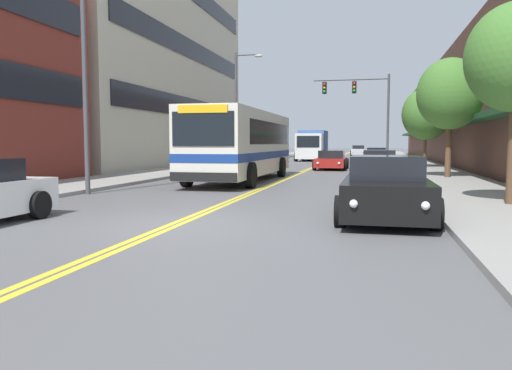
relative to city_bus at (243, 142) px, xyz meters
The scene contains 20 objects.
ground_plane 24.85m from the city_bus, 85.97° to the left, with size 240.00×240.00×0.00m, color #565659.
sidewalk_left 25.42m from the city_bus, 102.83° to the left, with size 3.75×106.00×0.13m.
sidewalk_right 26.41m from the city_bus, 69.76° to the left, with size 3.75×106.00×0.13m.
centre_line 24.85m from the city_bus, 85.97° to the left, with size 0.34×106.00×0.01m.
storefront_row_right 29.15m from the city_bus, 58.39° to the left, with size 9.10×68.00×8.78m.
city_bus is the anchor object (origin of this frame).
car_charcoal_parked_left_near 14.90m from the city_bus, 100.20° to the left, with size 2.21×4.43×1.44m.
car_champagne_parked_left_mid 21.16m from the city_bus, 97.23° to the left, with size 2.10×4.55×1.38m.
car_black_parked_right_foreground 12.21m from the city_bus, 59.85° to the right, with size 2.10×4.48×1.43m.
car_beige_parked_right_mid 8.77m from the city_bus, 44.78° to the left, with size 2.21×4.63×1.34m.
car_navy_parked_right_far 25.54m from the city_bus, 76.02° to the left, with size 2.18×4.55×1.30m.
car_red_moving_lead 11.29m from the city_bus, 73.43° to the left, with size 2.11×4.68×1.24m.
car_silver_moving_second 47.54m from the city_bus, 85.20° to the left, with size 2.06×4.74×1.41m.
box_truck 26.79m from the city_bus, 89.84° to the left, with size 2.77×6.70×2.94m.
traffic_signal_mast 18.86m from the city_bus, 74.29° to the left, with size 5.87×0.38×7.01m.
street_lamp_left_near 8.49m from the city_bus, 114.79° to the right, with size 2.11×0.28×8.47m.
street_lamp_left_far 12.63m from the city_bus, 105.60° to the left, with size 1.97×0.28×7.95m.
street_tree_right_mid 9.89m from the city_bus, 15.95° to the left, with size 3.01×3.01×5.52m.
street_tree_right_far 15.91m from the city_bus, 54.30° to the left, with size 3.12×3.12×5.22m.
fire_hydrant 7.87m from the city_bus, ahead, with size 0.33×0.25×0.93m.
Camera 1 is at (4.04, -9.91, 1.72)m, focal length 35.00 mm.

